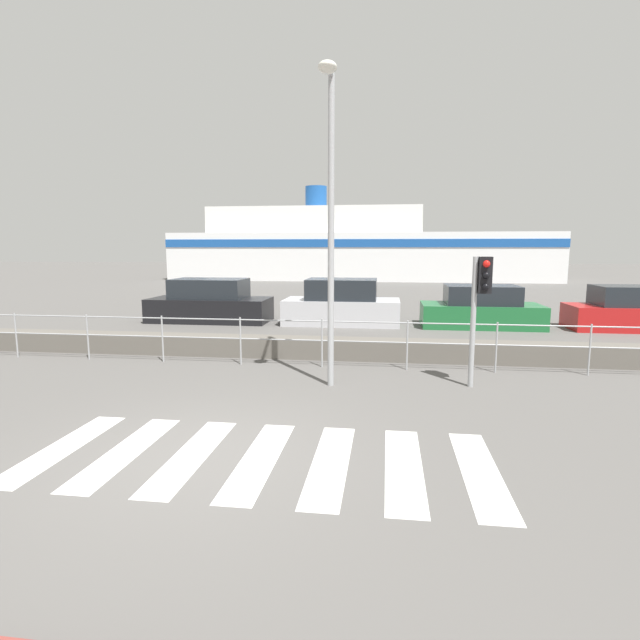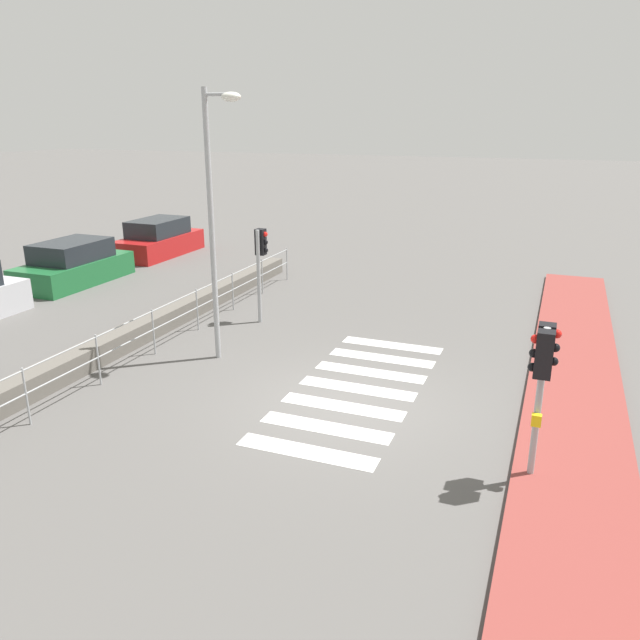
# 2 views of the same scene
# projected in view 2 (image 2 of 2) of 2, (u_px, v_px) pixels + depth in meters

# --- Properties ---
(ground_plane) EXTENTS (160.00, 160.00, 0.00)m
(ground_plane) POSITION_uv_depth(u_px,v_px,m) (345.00, 404.00, 11.93)
(ground_plane) COLOR #565451
(sidewalk_brick) EXTENTS (24.00, 1.80, 0.12)m
(sidewalk_brick) POSITION_uv_depth(u_px,v_px,m) (574.00, 440.00, 10.50)
(sidewalk_brick) COLOR brown
(sidewalk_brick) RESTS_ON ground_plane
(crosswalk) EXTENTS (5.85, 2.40, 0.01)m
(crosswalk) POSITION_uv_depth(u_px,v_px,m) (357.00, 388.00, 12.63)
(crosswalk) COLOR silver
(crosswalk) RESTS_ON ground_plane
(seawall) EXTENTS (18.72, 0.55, 0.50)m
(seawall) POSITION_uv_depth(u_px,v_px,m) (96.00, 353.00, 13.87)
(seawall) COLOR #605B54
(seawall) RESTS_ON ground_plane
(harbor_fence) EXTENTS (16.89, 0.04, 1.09)m
(harbor_fence) POSITION_uv_depth(u_px,v_px,m) (127.00, 337.00, 13.42)
(harbor_fence) COLOR #9EA0A3
(harbor_fence) RESTS_ON ground_plane
(traffic_light_near) EXTENTS (0.58, 0.41, 2.43)m
(traffic_light_near) POSITION_uv_depth(u_px,v_px,m) (543.00, 364.00, 8.87)
(traffic_light_near) COLOR #9EA0A3
(traffic_light_near) RESTS_ON ground_plane
(traffic_light_far) EXTENTS (0.34, 0.32, 2.48)m
(traffic_light_far) POSITION_uv_depth(u_px,v_px,m) (260.00, 254.00, 16.29)
(traffic_light_far) COLOR #9EA0A3
(traffic_light_far) RESTS_ON ground_plane
(streetlamp) EXTENTS (0.32, 0.87, 5.82)m
(streetlamp) POSITION_uv_depth(u_px,v_px,m) (216.00, 199.00, 13.13)
(streetlamp) COLOR #9EA0A3
(streetlamp) RESTS_ON ground_plane
(parked_car_green) EXTENTS (3.92, 1.85, 1.40)m
(parked_car_green) POSITION_uv_depth(u_px,v_px,m) (73.00, 265.00, 20.54)
(parked_car_green) COLOR #1E6633
(parked_car_green) RESTS_ON ground_plane
(parked_car_red) EXTENTS (3.94, 1.73, 1.43)m
(parked_car_red) POSITION_uv_depth(u_px,v_px,m) (159.00, 240.00, 24.76)
(parked_car_red) COLOR #B21919
(parked_car_red) RESTS_ON ground_plane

